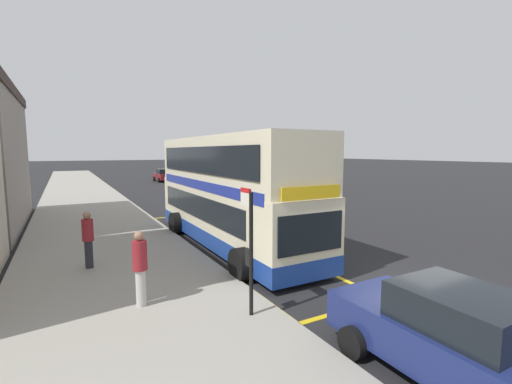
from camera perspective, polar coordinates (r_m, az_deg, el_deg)
The scene contains 9 objects.
ground_plane at distance 39.05m, azimuth -16.48°, elevation 0.72°, with size 260.00×260.00×0.00m, color black.
pavement_near at distance 38.18m, azimuth -26.79°, elevation 0.26°, with size 6.00×76.00×0.14m, color gray.
double_decker_bus at distance 14.21m, azimuth -4.46°, elevation -0.49°, with size 3.19×10.83×4.40m.
bus_bay_markings at distance 14.75m, azimuth -4.93°, elevation -8.38°, with size 2.96×14.25×0.01m.
bus_stop_sign at distance 7.87m, azimuth -1.06°, elevation -8.20°, with size 0.09×0.51×2.86m.
parked_car_navy_kerbside at distance 6.98m, azimuth 29.69°, elevation -19.90°, with size 2.09×4.20×1.62m.
parked_car_maroon_far at distance 46.34m, azimuth -14.80°, elevation 2.65°, with size 2.09×4.20×1.62m.
pedestrian_waiting_near_sign at distance 12.30m, azimuth -25.72°, elevation -6.68°, with size 0.34×0.34×1.80m.
pedestrian_further_back at distance 8.88m, azimuth -18.39°, elevation -11.25°, with size 0.34×0.34×1.83m.
Camera 1 is at (-8.27, -5.97, 3.81)m, focal length 24.52 mm.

